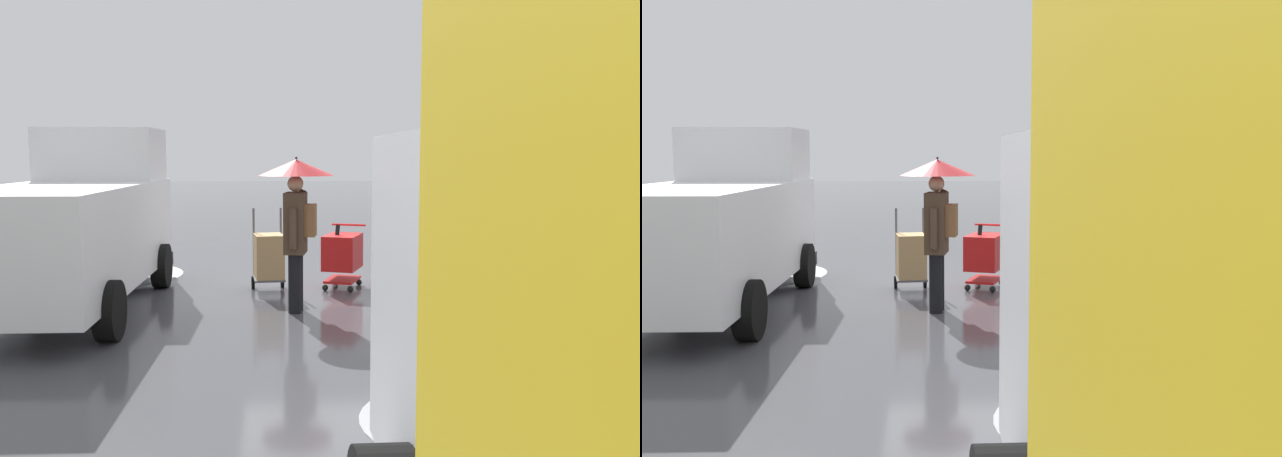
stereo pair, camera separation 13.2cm
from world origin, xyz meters
TOP-DOWN VIEW (x-y plane):
  - ground_plane at (0.00, 0.00)m, footprint 90.00×90.00m
  - slush_patch_under_van at (-0.89, 5.76)m, footprint 1.76×1.76m
  - slush_patch_far_side at (3.74, -1.31)m, footprint 2.75×2.75m
  - cargo_van_parked_right at (3.55, 1.22)m, footprint 2.27×5.38m
  - shopping_cart_vendor at (-0.42, 0.14)m, footprint 0.79×0.96m
  - hand_dolly_boxes at (0.78, 0.34)m, footprint 0.56×0.74m
  - pedestrian_pink_side at (-1.53, 0.48)m, footprint 1.04×1.04m
  - pedestrian_black_side at (0.37, 1.70)m, footprint 1.04×1.04m
  - street_lamp at (-2.85, 2.67)m, footprint 0.28×0.28m

SIDE VIEW (x-z plane):
  - ground_plane at x=0.00m, z-range 0.00..0.00m
  - slush_patch_under_van at x=-0.89m, z-range 0.00..0.01m
  - slush_patch_far_side at x=3.74m, z-range 0.00..0.01m
  - hand_dolly_boxes at x=0.78m, z-range -0.11..1.20m
  - shopping_cart_vendor at x=-0.42m, z-range 0.05..1.09m
  - cargo_van_parked_right at x=3.55m, z-range -0.12..2.48m
  - pedestrian_black_side at x=0.37m, z-range 0.50..2.64m
  - pedestrian_pink_side at x=-1.53m, z-range 0.51..2.66m
  - street_lamp at x=-2.85m, z-range 0.44..4.30m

